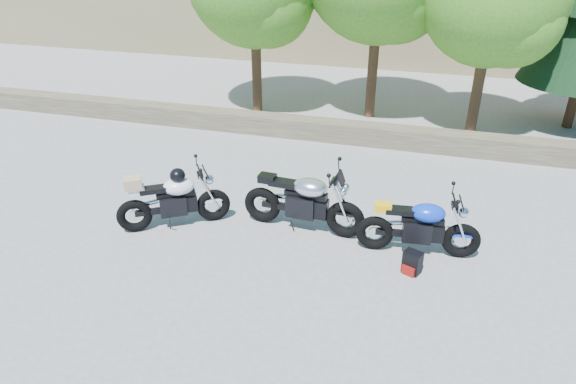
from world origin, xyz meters
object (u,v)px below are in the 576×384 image
object	(u,v)px
silver_bike	(304,202)
white_bike	(173,199)
blue_bike	(420,227)
backpack	(412,263)

from	to	relation	value
silver_bike	white_bike	size ratio (longest dim) A/B	1.25
blue_bike	backpack	xyz separation A→B (m)	(-0.05, -0.60, -0.32)
silver_bike	backpack	world-z (taller)	silver_bike
blue_bike	backpack	bearing A→B (deg)	-100.55
silver_bike	blue_bike	distance (m)	2.07
white_bike	blue_bike	distance (m)	4.40
silver_bike	blue_bike	xyz separation A→B (m)	(2.06, -0.22, -0.06)
white_bike	backpack	bearing A→B (deg)	-35.82
silver_bike	blue_bike	world-z (taller)	silver_bike
white_bike	backpack	distance (m)	4.37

